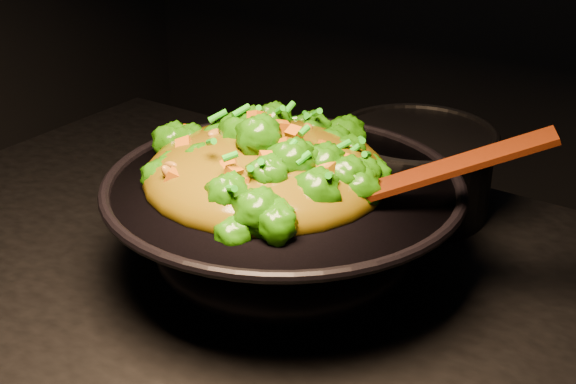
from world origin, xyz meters
The scene contains 4 objects.
wok centered at (0.01, 0.08, 0.96)m, with size 0.42×0.42×0.12m, color black, non-canonical shape.
stir_fry centered at (-0.02, 0.08, 1.07)m, with size 0.29×0.29×0.10m, color #1E5E06, non-canonical shape.
spatula centered at (0.18, 0.12, 1.06)m, with size 0.26×0.04×0.01m, color #340E07.
back_pot centered at (0.06, 0.32, 0.96)m, with size 0.21×0.21×0.12m, color black.
Camera 1 is at (0.49, -0.62, 1.42)m, focal length 50.00 mm.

